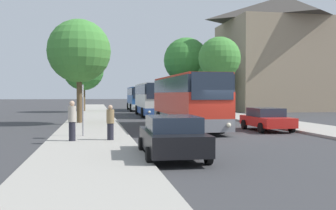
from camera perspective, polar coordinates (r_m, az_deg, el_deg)
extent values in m
plane|color=#38383A|center=(21.34, 8.05, -4.58)|extent=(300.00, 300.00, 0.00)
cube|color=#A39E93|center=(20.22, -11.17, -4.73)|extent=(4.00, 120.00, 0.15)
cube|color=gray|center=(57.05, 16.51, 5.38)|extent=(16.23, 12.31, 12.16)
pyramid|color=#423D38|center=(58.11, 16.57, 13.20)|extent=(16.23, 12.31, 3.69)
cube|color=gray|center=(26.07, 2.71, -2.06)|extent=(2.61, 11.36, 0.70)
cube|color=red|center=(26.03, 2.71, 0.27)|extent=(2.61, 11.36, 1.42)
cube|color=#232D3D|center=(26.03, 2.72, 2.88)|extent=(2.63, 11.13, 0.95)
cube|color=red|center=(26.04, 2.72, 4.05)|extent=(2.56, 11.13, 0.12)
cube|color=#232D3D|center=(20.53, 6.49, 2.77)|extent=(2.28, 0.07, 1.45)
sphere|color=#F4EAC1|center=(20.33, 4.10, -3.01)|extent=(0.24, 0.24, 0.24)
sphere|color=#F4EAC1|center=(20.86, 8.82, -2.91)|extent=(0.24, 0.24, 0.24)
cylinder|color=black|center=(22.49, 1.62, -2.97)|extent=(0.31, 1.00, 1.00)
cylinder|color=black|center=(23.18, 7.76, -2.84)|extent=(0.31, 1.00, 1.00)
cylinder|color=black|center=(29.15, -1.30, -1.91)|extent=(0.31, 1.00, 1.00)
cylinder|color=black|center=(29.68, 3.53, -1.85)|extent=(0.31, 1.00, 1.00)
cube|color=#2D519E|center=(40.83, -2.40, -0.71)|extent=(2.71, 10.74, 0.70)
cube|color=silver|center=(40.80, -2.40, 0.67)|extent=(2.71, 10.74, 1.27)
cube|color=#232D3D|center=(40.80, -2.40, 2.24)|extent=(2.73, 10.53, 0.95)
cube|color=silver|center=(40.80, -2.41, 2.99)|extent=(2.66, 10.53, 0.12)
cube|color=#232D3D|center=(35.46, -1.32, 2.08)|extent=(2.26, 0.10, 1.45)
sphere|color=#F4EAC1|center=(35.37, -2.73, -1.02)|extent=(0.24, 0.24, 0.24)
sphere|color=#F4EAC1|center=(35.62, 0.08, -1.00)|extent=(0.24, 0.24, 0.24)
cylinder|color=black|center=(37.51, -3.69, -1.11)|extent=(0.32, 1.01, 1.00)
cylinder|color=black|center=(37.84, 0.09, -1.09)|extent=(0.32, 1.01, 1.00)
cylinder|color=black|center=(43.89, -4.55, -0.71)|extent=(0.32, 1.01, 1.00)
cylinder|color=black|center=(44.18, -1.30, -0.69)|extent=(0.32, 1.01, 1.00)
cube|color=silver|center=(54.29, -4.33, -0.13)|extent=(2.72, 10.73, 0.70)
cube|color=#285BA8|center=(54.27, -4.33, 0.84)|extent=(2.72, 10.73, 1.13)
cube|color=#232D3D|center=(54.26, -4.33, 1.94)|extent=(2.74, 10.51, 0.95)
cube|color=#285BA8|center=(54.27, -4.33, 2.50)|extent=(2.66, 10.51, 0.12)
cube|color=#232D3D|center=(48.92, -3.80, 1.79)|extent=(2.20, 0.12, 1.45)
sphere|color=#F4EAC1|center=(48.86, -4.80, -0.28)|extent=(0.24, 0.24, 0.24)
sphere|color=#F4EAC1|center=(49.02, -2.80, -0.27)|extent=(0.24, 0.24, 0.24)
cylinder|color=black|center=(51.01, -5.39, -0.38)|extent=(0.33, 1.01, 1.00)
cylinder|color=black|center=(51.23, -2.66, -0.37)|extent=(0.33, 1.01, 1.00)
cylinder|color=black|center=(57.40, -5.81, -0.16)|extent=(0.33, 1.01, 1.00)
cylinder|color=black|center=(57.59, -3.38, -0.15)|extent=(0.33, 1.01, 1.00)
cube|color=black|center=(14.05, 0.60, -5.12)|extent=(2.07, 4.44, 0.69)
cube|color=#232D3D|center=(13.82, 0.72, -2.71)|extent=(1.78, 2.33, 0.53)
cylinder|color=black|center=(15.31, -3.87, -5.86)|extent=(0.22, 0.63, 0.62)
cylinder|color=black|center=(15.61, 3.30, -5.72)|extent=(0.22, 0.63, 0.62)
cylinder|color=black|center=(12.63, -2.75, -7.47)|extent=(0.22, 0.63, 0.62)
cylinder|color=black|center=(12.99, 5.88, -7.23)|extent=(0.22, 0.63, 0.62)
cube|color=red|center=(25.15, 14.14, -2.30)|extent=(1.94, 4.26, 0.58)
cube|color=#232D3D|center=(25.27, 13.99, -1.02)|extent=(1.71, 2.22, 0.53)
cylinder|color=black|center=(24.42, 17.50, -3.12)|extent=(0.20, 0.62, 0.62)
cylinder|color=black|center=(23.58, 13.34, -3.26)|extent=(0.20, 0.62, 0.62)
cylinder|color=black|center=(26.77, 14.84, -2.69)|extent=(0.20, 0.62, 0.62)
cylinder|color=black|center=(26.01, 10.99, -2.79)|extent=(0.20, 0.62, 0.62)
cube|color=#233D9E|center=(40.90, 4.55, -0.73)|extent=(2.03, 4.11, 0.61)
cube|color=#232D3D|center=(41.03, 4.49, 0.03)|extent=(1.71, 2.17, 0.46)
cylinder|color=black|center=(40.04, 6.35, -1.22)|extent=(0.23, 0.63, 0.62)
cylinder|color=black|center=(39.45, 3.88, -1.25)|extent=(0.23, 0.63, 0.62)
cylinder|color=black|center=(42.38, 5.18, -1.06)|extent=(0.23, 0.63, 0.62)
cylinder|color=black|center=(41.83, 2.84, -1.09)|extent=(0.23, 0.63, 0.62)
cylinder|color=gray|center=(20.50, -12.25, -0.76)|extent=(0.08, 0.08, 2.62)
cube|color=silver|center=(20.49, -12.26, 1.93)|extent=(0.03, 0.45, 0.60)
cylinder|color=#23232D|center=(18.59, -8.36, -3.84)|extent=(0.30, 0.30, 0.78)
cylinder|color=olive|center=(18.54, -8.36, -1.64)|extent=(0.36, 0.36, 0.65)
sphere|color=tan|center=(18.52, -8.37, -0.31)|extent=(0.21, 0.21, 0.21)
cylinder|color=#23232D|center=(18.53, -13.74, -3.74)|extent=(0.30, 0.30, 0.87)
cylinder|color=#B2A899|center=(18.47, -13.75, -1.26)|extent=(0.36, 0.36, 0.73)
sphere|color=tan|center=(18.45, -13.76, 0.23)|extent=(0.24, 0.24, 0.24)
cylinder|color=brown|center=(29.99, -12.74, 0.90)|extent=(0.40, 0.40, 3.58)
sphere|color=#428938|center=(30.16, -12.78, 7.66)|extent=(4.69, 4.69, 4.69)
cylinder|color=brown|center=(49.95, -12.14, 0.98)|extent=(0.40, 0.40, 3.20)
sphere|color=#387F33|center=(50.03, -12.17, 4.96)|extent=(4.99, 4.99, 4.99)
cylinder|color=brown|center=(50.03, 6.69, 0.64)|extent=(0.40, 0.40, 2.57)
sphere|color=#286023|center=(50.07, 6.70, 3.99)|extent=(4.37, 4.37, 4.37)
cylinder|color=#47331E|center=(54.99, 2.65, 1.74)|extent=(0.40, 0.40, 4.48)
sphere|color=#387F33|center=(55.19, 2.66, 6.52)|extent=(6.29, 6.29, 6.29)
cylinder|color=#513D23|center=(42.00, 7.47, 1.60)|extent=(0.40, 0.40, 4.26)
sphere|color=#428938|center=(42.17, 7.49, 6.79)|extent=(4.49, 4.49, 4.49)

